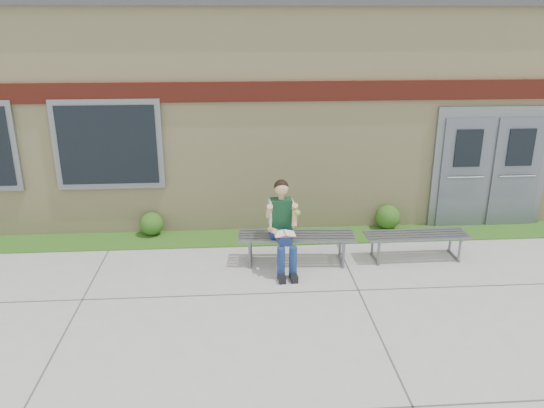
{
  "coord_description": "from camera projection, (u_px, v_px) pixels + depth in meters",
  "views": [
    {
      "loc": [
        -0.77,
        -6.36,
        3.78
      ],
      "look_at": [
        -0.2,
        1.7,
        0.96
      ],
      "focal_mm": 35.0,
      "sensor_mm": 36.0,
      "label": 1
    }
  ],
  "objects": [
    {
      "name": "girl",
      "position": [
        283.0,
        225.0,
        8.28
      ],
      "size": [
        0.53,
        0.87,
        1.44
      ],
      "rotation": [
        0.0,
        0.0,
        0.06
      ],
      "color": "navy",
      "rests_on": "ground"
    },
    {
      "name": "grass_strip",
      "position": [
        279.0,
        237.0,
        9.73
      ],
      "size": [
        16.0,
        0.8,
        0.02
      ],
      "primitive_type": "cube",
      "color": "#2C5115",
      "rests_on": "ground"
    },
    {
      "name": "bench_left",
      "position": [
        296.0,
        241.0,
        8.62
      ],
      "size": [
        1.91,
        0.65,
        0.49
      ],
      "rotation": [
        0.0,
        0.0,
        -0.07
      ],
      "color": "slate",
      "rests_on": "ground"
    },
    {
      "name": "ground",
      "position": [
        295.0,
        310.0,
        7.29
      ],
      "size": [
        80.0,
        80.0,
        0.0
      ],
      "primitive_type": "plane",
      "color": "#9E9E99",
      "rests_on": "ground"
    },
    {
      "name": "school_building",
      "position": [
        267.0,
        96.0,
        12.23
      ],
      "size": [
        16.2,
        6.22,
        4.2
      ],
      "color": "beige",
      "rests_on": "ground"
    },
    {
      "name": "shrub_east",
      "position": [
        388.0,
        217.0,
        10.03
      ],
      "size": [
        0.46,
        0.46,
        0.46
      ],
      "primitive_type": "sphere",
      "color": "#2C5115",
      "rests_on": "grass_strip"
    },
    {
      "name": "shrub_mid",
      "position": [
        152.0,
        224.0,
        9.74
      ],
      "size": [
        0.43,
        0.43,
        0.43
      ],
      "primitive_type": "sphere",
      "color": "#2C5115",
      "rests_on": "grass_strip"
    },
    {
      "name": "bench_right",
      "position": [
        416.0,
        239.0,
        8.77
      ],
      "size": [
        1.7,
        0.5,
        0.44
      ],
      "rotation": [
        0.0,
        0.0,
        0.02
      ],
      "color": "slate",
      "rests_on": "ground"
    }
  ]
}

